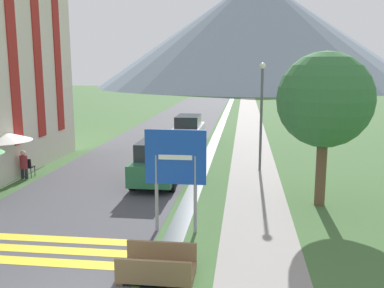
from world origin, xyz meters
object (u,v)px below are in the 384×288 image
Objects in this scene: footbridge at (158,268)px; parked_car_near at (159,161)px; road_sign at (176,166)px; cafe_chair_far_right at (28,166)px; parked_car_far at (189,130)px; tree_by_path at (325,100)px; streetlamp at (261,107)px; cafe_umbrella_middle_white at (1,136)px; person_seated_near at (24,163)px.

parked_car_near is (-1.60, 8.08, 0.68)m from footbridge.
road_sign is 9.30m from cafe_chair_far_right.
road_sign reaches higher than parked_car_far.
road_sign is 0.71× the size of parked_car_far.
footbridge is 0.32× the size of tree_by_path.
footbridge is 2.00× the size of cafe_chair_far_right.
parked_car_near is at bearing 0.05° from cafe_chair_far_right.
cafe_chair_far_right is (-7.43, 5.40, -1.47)m from road_sign.
parked_car_near is 5.47m from streetlamp.
cafe_umbrella_middle_white is (-8.01, 7.25, 1.76)m from footbridge.
footbridge is 10.94m from person_seated_near.
cafe_umbrella_middle_white reaches higher than parked_car_far.
cafe_chair_far_right is (-5.91, -9.09, -0.40)m from parked_car_far.
tree_by_path is at bearing -68.73° from streetlamp.
footbridge is 8.22m from tree_by_path.
streetlamp reaches higher than parked_car_far.
person_seated_near is 10.81m from streetlamp.
parked_car_far is 1.75× the size of cafe_umbrella_middle_white.
cafe_chair_far_right is 0.16× the size of tree_by_path.
person_seated_near is (-0.05, -0.25, 0.18)m from cafe_chair_far_right.
road_sign reaches higher than parked_car_near.
streetlamp is at bearing 15.57° from cafe_chair_far_right.
cafe_umbrella_middle_white is at bearing 150.89° from road_sign.
road_sign is 1.79× the size of footbridge.
parked_car_near is 1.74× the size of cafe_umbrella_middle_white.
parked_car_far is at bearing 57.25° from cafe_umbrella_middle_white.
parked_car_far is 13.26m from tree_by_path.
cafe_umbrella_middle_white is at bearing -172.57° from parked_car_near.
parked_car_near reaches higher than person_seated_near.
parked_car_near is 0.99× the size of parked_car_far.
footbridge is at bearing -42.15° from cafe_umbrella_middle_white.
cafe_chair_far_right is (-5.85, 0.12, -0.40)m from parked_car_near.
road_sign is 9.14m from cafe_umbrella_middle_white.
tree_by_path is (12.60, -1.37, 1.70)m from cafe_umbrella_middle_white.
tree_by_path is at bearing -9.72° from person_seated_near.
cafe_umbrella_middle_white is 11.30m from streetlamp.
parked_car_far is (-1.52, 14.49, -1.07)m from road_sign.
cafe_umbrella_middle_white is (-7.99, 4.45, 0.00)m from road_sign.
parked_car_near is at bearing -147.66° from streetlamp.
parked_car_near is 0.80× the size of tree_by_path.
cafe_umbrella_middle_white is at bearing -161.64° from streetlamp.
cafe_umbrella_middle_white is at bearing -122.75° from parked_car_far.
person_seated_near is at bearing 145.45° from road_sign.
footbridge is (0.02, -2.80, -1.75)m from road_sign.
streetlamp reaches higher than person_seated_near.
tree_by_path is at bearing -6.21° from cafe_umbrella_middle_white.
streetlamp is at bearing 15.61° from person_seated_near.
tree_by_path is at bearing -19.59° from parked_car_near.
tree_by_path is at bearing -61.73° from parked_car_far.
tree_by_path is (12.09, -2.07, 2.99)m from person_seated_near.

